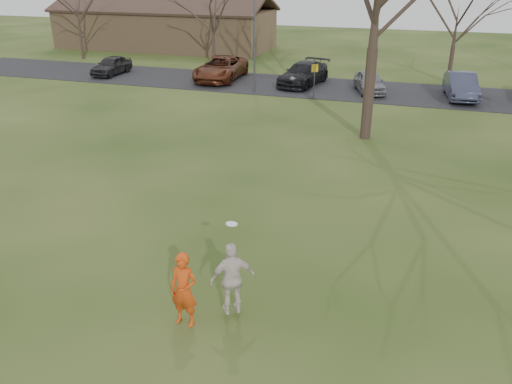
% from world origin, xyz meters
% --- Properties ---
extents(ground, '(120.00, 120.00, 0.00)m').
position_xyz_m(ground, '(0.00, 0.00, 0.00)').
color(ground, '#1E380F').
rests_on(ground, ground).
extents(parking_strip, '(62.00, 6.50, 0.04)m').
position_xyz_m(parking_strip, '(0.00, 25.00, 0.02)').
color(parking_strip, black).
rests_on(parking_strip, ground).
extents(player_defender, '(0.69, 0.47, 1.85)m').
position_xyz_m(player_defender, '(-0.29, -0.54, 0.92)').
color(player_defender, '#CE4310').
rests_on(player_defender, ground).
extents(car_0, '(1.58, 3.91, 1.33)m').
position_xyz_m(car_0, '(-17.79, 24.59, 0.71)').
color(car_0, black).
rests_on(car_0, parking_strip).
extents(car_2, '(2.87, 5.86, 1.60)m').
position_xyz_m(car_2, '(-9.40, 25.30, 0.84)').
color(car_2, '#552614').
rests_on(car_2, parking_strip).
extents(car_3, '(3.05, 5.44, 1.49)m').
position_xyz_m(car_3, '(-3.46, 25.46, 0.78)').
color(car_3, black).
rests_on(car_3, parking_strip).
extents(car_4, '(2.69, 4.17, 1.32)m').
position_xyz_m(car_4, '(1.06, 24.63, 0.70)').
color(car_4, slate).
rests_on(car_4, parking_strip).
extents(car_5, '(2.12, 4.77, 1.52)m').
position_xyz_m(car_5, '(6.59, 24.64, 0.80)').
color(car_5, '#34364E').
rests_on(car_5, parking_strip).
extents(catching_play, '(1.14, 0.97, 2.28)m').
position_xyz_m(catching_play, '(0.69, 0.03, 1.07)').
color(catching_play, beige).
rests_on(catching_play, ground).
extents(building, '(20.60, 8.50, 5.14)m').
position_xyz_m(building, '(-20.00, 38.00, 1.93)').
color(building, '#8C6D4C').
rests_on(building, ground).
extents(lamp_post, '(0.34, 0.34, 6.27)m').
position_xyz_m(lamp_post, '(-6.00, 22.50, 3.97)').
color(lamp_post, '#47474C').
rests_on(lamp_post, ground).
extents(sign_yellow, '(0.35, 0.35, 2.08)m').
position_xyz_m(sign_yellow, '(-2.00, 22.00, 1.45)').
color(sign_yellow, '#47474C').
rests_on(sign_yellow, ground).
extents(small_tree_row, '(55.00, 5.90, 8.50)m').
position_xyz_m(small_tree_row, '(4.38, 30.06, 3.89)').
color(small_tree_row, '#352821').
rests_on(small_tree_row, ground).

